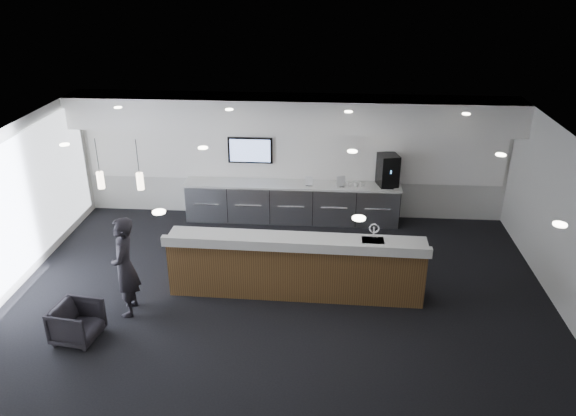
# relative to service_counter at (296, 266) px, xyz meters

# --- Properties ---
(ground) EXTENTS (10.00, 10.00, 0.00)m
(ground) POSITION_rel_service_counter_xyz_m (-0.29, -0.46, -0.58)
(ground) COLOR black
(ground) RESTS_ON ground
(ceiling) EXTENTS (10.00, 8.00, 0.02)m
(ceiling) POSITION_rel_service_counter_xyz_m (-0.29, -0.46, 2.42)
(ceiling) COLOR black
(ceiling) RESTS_ON back_wall
(back_wall) EXTENTS (10.00, 0.02, 3.00)m
(back_wall) POSITION_rel_service_counter_xyz_m (-0.29, 3.54, 0.92)
(back_wall) COLOR silver
(back_wall) RESTS_ON ground
(soffit_bulkhead) EXTENTS (10.00, 0.90, 0.70)m
(soffit_bulkhead) POSITION_rel_service_counter_xyz_m (-0.29, 3.09, 2.07)
(soffit_bulkhead) COLOR white
(soffit_bulkhead) RESTS_ON back_wall
(alcove_panel) EXTENTS (9.80, 0.06, 1.40)m
(alcove_panel) POSITION_rel_service_counter_xyz_m (-0.29, 3.51, 1.02)
(alcove_panel) COLOR white
(alcove_panel) RESTS_ON back_wall
(back_credenza) EXTENTS (5.06, 0.66, 0.95)m
(back_credenza) POSITION_rel_service_counter_xyz_m (-0.29, 3.18, -0.10)
(back_credenza) COLOR #9DA0A5
(back_credenza) RESTS_ON ground
(wall_tv) EXTENTS (1.05, 0.08, 0.62)m
(wall_tv) POSITION_rel_service_counter_xyz_m (-1.29, 3.44, 1.07)
(wall_tv) COLOR black
(wall_tv) RESTS_ON back_wall
(pendant_left) EXTENTS (0.12, 0.12, 0.30)m
(pendant_left) POSITION_rel_service_counter_xyz_m (-2.69, 0.34, 1.67)
(pendant_left) COLOR #FFE7C6
(pendant_left) RESTS_ON ceiling
(pendant_right) EXTENTS (0.12, 0.12, 0.30)m
(pendant_right) POSITION_rel_service_counter_xyz_m (-3.39, 0.34, 1.67)
(pendant_right) COLOR #FFE7C6
(pendant_right) RESTS_ON ceiling
(ceiling_can_lights) EXTENTS (7.00, 5.00, 0.02)m
(ceiling_can_lights) POSITION_rel_service_counter_xyz_m (-0.29, -0.46, 2.39)
(ceiling_can_lights) COLOR white
(ceiling_can_lights) RESTS_ON ceiling
(service_counter) EXTENTS (4.75, 0.89, 1.49)m
(service_counter) POSITION_rel_service_counter_xyz_m (0.00, 0.00, 0.00)
(service_counter) COLOR #52351B
(service_counter) RESTS_ON ground
(coffee_machine) EXTENTS (0.52, 0.60, 0.74)m
(coffee_machine) POSITION_rel_service_counter_xyz_m (1.91, 3.24, 0.74)
(coffee_machine) COLOR black
(coffee_machine) RESTS_ON back_credenza
(info_sign_left) EXTENTS (0.17, 0.03, 0.24)m
(info_sign_left) POSITION_rel_service_counter_xyz_m (0.12, 3.06, 0.49)
(info_sign_left) COLOR white
(info_sign_left) RESTS_ON back_credenza
(info_sign_right) EXTENTS (0.20, 0.09, 0.27)m
(info_sign_right) POSITION_rel_service_counter_xyz_m (0.84, 3.04, 0.51)
(info_sign_right) COLOR white
(info_sign_right) RESTS_ON back_credenza
(armchair) EXTENTS (0.80, 0.78, 0.64)m
(armchair) POSITION_rel_service_counter_xyz_m (-3.48, -1.66, -0.26)
(armchair) COLOR black
(armchair) RESTS_ON ground
(lounge_guest) EXTENTS (0.54, 0.73, 1.83)m
(lounge_guest) POSITION_rel_service_counter_xyz_m (-2.90, -0.83, 0.34)
(lounge_guest) COLOR black
(lounge_guest) RESTS_ON ground
(cup_0) EXTENTS (0.11, 0.11, 0.10)m
(cup_0) POSITION_rel_service_counter_xyz_m (1.34, 3.08, 0.42)
(cup_0) COLOR white
(cup_0) RESTS_ON back_credenza
(cup_1) EXTENTS (0.15, 0.15, 0.10)m
(cup_1) POSITION_rel_service_counter_xyz_m (1.20, 3.08, 0.42)
(cup_1) COLOR white
(cup_1) RESTS_ON back_credenza
(cup_2) EXTENTS (0.13, 0.13, 0.10)m
(cup_2) POSITION_rel_service_counter_xyz_m (1.06, 3.08, 0.42)
(cup_2) COLOR white
(cup_2) RESTS_ON back_credenza
(cup_3) EXTENTS (0.14, 0.14, 0.10)m
(cup_3) POSITION_rel_service_counter_xyz_m (0.92, 3.08, 0.42)
(cup_3) COLOR white
(cup_3) RESTS_ON back_credenza
(cup_4) EXTENTS (0.15, 0.15, 0.10)m
(cup_4) POSITION_rel_service_counter_xyz_m (0.78, 3.08, 0.42)
(cup_4) COLOR white
(cup_4) RESTS_ON back_credenza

